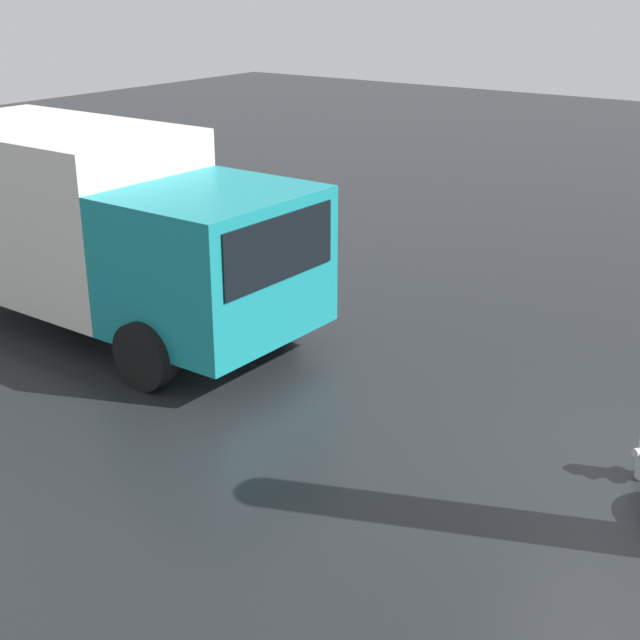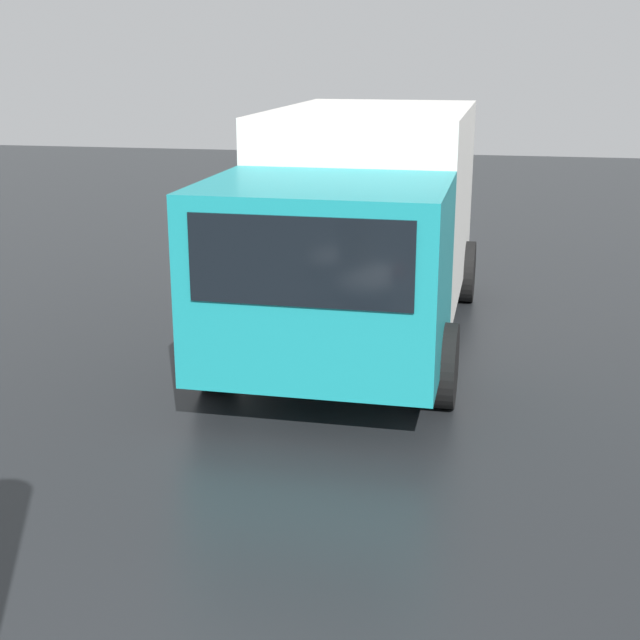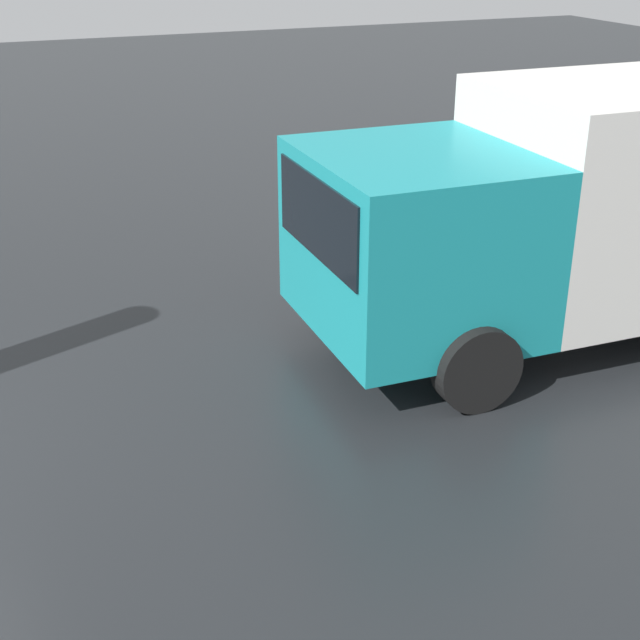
% 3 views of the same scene
% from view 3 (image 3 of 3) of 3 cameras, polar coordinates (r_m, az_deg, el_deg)
% --- Properties ---
extents(delivery_truck, '(6.57, 2.86, 2.87)m').
position_cam_3_polar(delivery_truck, '(10.72, 17.33, 7.22)').
color(delivery_truck, teal).
rests_on(delivery_truck, ground_plane).
extents(pedestrian, '(0.34, 0.34, 1.57)m').
position_cam_3_polar(pedestrian, '(9.23, 11.41, 0.46)').
color(pedestrian, '#23232D').
rests_on(pedestrian, ground_plane).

